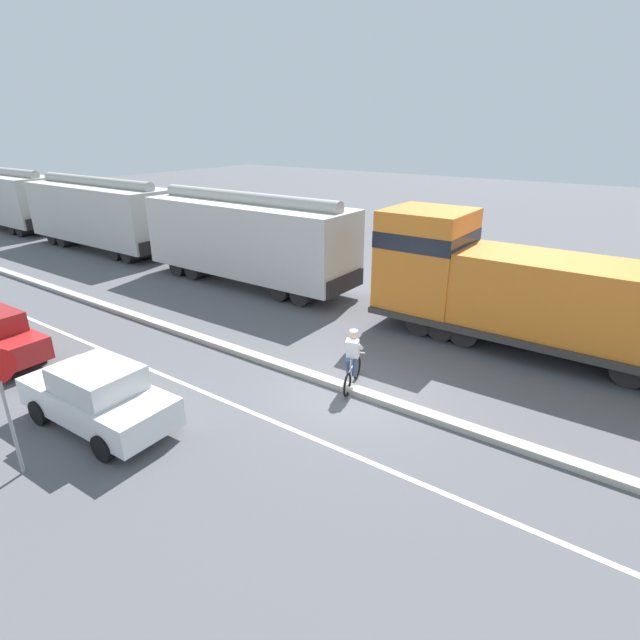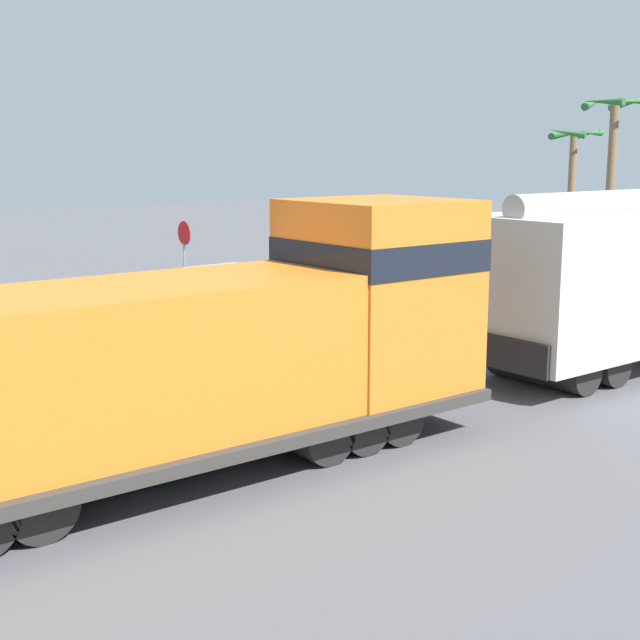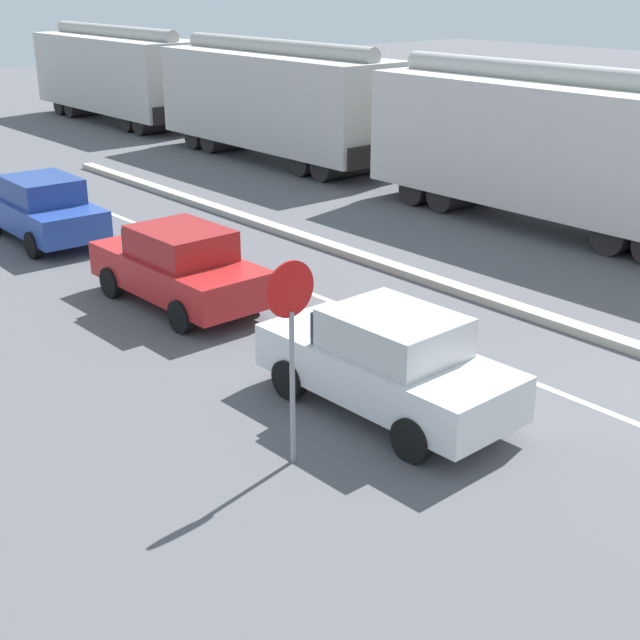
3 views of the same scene
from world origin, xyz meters
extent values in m
plane|color=#56565B|center=(0.00, 0.00, 0.00)|extent=(120.00, 120.00, 0.00)
cube|color=#B2AD9E|center=(0.00, 6.00, 0.08)|extent=(0.36, 36.00, 0.16)
cube|color=silver|center=(-2.40, 6.00, 0.00)|extent=(0.14, 36.00, 0.01)
cube|color=orange|center=(5.85, -4.37, 1.90)|extent=(2.70, 9.86, 2.40)
cube|color=orange|center=(5.85, 0.63, 2.45)|extent=(2.80, 2.80, 3.50)
cube|color=black|center=(5.85, 0.63, 3.24)|extent=(2.83, 2.83, 0.56)
cube|color=#383533|center=(5.85, -3.77, 0.70)|extent=(3.10, 11.60, 0.20)
cylinder|color=#4C4947|center=(5.85, -3.77, 0.55)|extent=(1.10, 3.00, 1.10)
cylinder|color=black|center=(5.85, 0.22, 0.50)|extent=(2.40, 1.00, 1.00)
cylinder|color=black|center=(5.85, -0.58, 0.50)|extent=(2.40, 1.00, 1.00)
cylinder|color=black|center=(5.85, -1.38, 0.50)|extent=(2.40, 1.00, 1.00)
cylinder|color=black|center=(5.85, -6.16, 0.50)|extent=(2.40, 1.00, 1.00)
cube|color=silver|center=(5.85, 9.23, 2.15)|extent=(2.90, 10.40, 3.10)
cylinder|color=#ADAAA4|center=(5.85, 9.23, 3.88)|extent=(0.60, 9.88, 0.60)
cube|color=black|center=(5.85, 14.48, 0.95)|extent=(2.61, 0.10, 0.70)
cube|color=black|center=(5.85, 3.98, 0.95)|extent=(2.61, 0.10, 0.70)
cylinder|color=black|center=(5.85, 13.00, 0.45)|extent=(2.46, 0.90, 0.90)
cylinder|color=black|center=(5.85, 11.90, 0.45)|extent=(2.46, 0.90, 0.90)
cylinder|color=black|center=(5.85, 6.55, 0.45)|extent=(2.46, 0.90, 0.90)
cylinder|color=black|center=(5.85, 5.45, 0.45)|extent=(2.46, 0.90, 0.90)
cube|color=beige|center=(5.85, 20.83, 2.15)|extent=(2.90, 10.40, 3.10)
cylinder|color=#A3A19B|center=(5.85, 20.83, 3.88)|extent=(0.60, 9.88, 0.60)
cube|color=black|center=(5.85, 26.08, 0.95)|extent=(2.61, 0.10, 0.70)
cube|color=black|center=(5.85, 15.58, 0.95)|extent=(2.61, 0.10, 0.70)
cylinder|color=black|center=(5.85, 24.60, 0.45)|extent=(2.46, 0.90, 0.90)
cylinder|color=black|center=(5.85, 23.50, 0.45)|extent=(2.46, 0.90, 0.90)
cylinder|color=black|center=(5.85, 18.15, 0.45)|extent=(2.46, 0.90, 0.90)
cylinder|color=black|center=(5.85, 17.05, 0.45)|extent=(2.46, 0.90, 0.90)
cube|color=beige|center=(5.85, 32.43, 2.15)|extent=(2.90, 10.40, 3.10)
cube|color=black|center=(5.85, 27.18, 0.95)|extent=(2.61, 0.10, 0.70)
cylinder|color=black|center=(5.85, 29.75, 0.45)|extent=(2.46, 0.90, 0.90)
cylinder|color=black|center=(5.85, 28.65, 0.45)|extent=(2.46, 0.90, 0.90)
cube|color=silver|center=(-4.95, 4.17, 0.67)|extent=(1.82, 4.25, 0.70)
cube|color=beige|center=(-4.94, 4.02, 1.32)|extent=(1.55, 1.94, 0.60)
cube|color=#1E232D|center=(-4.97, 5.02, 1.27)|extent=(1.43, 0.16, 0.51)
cylinder|color=black|center=(-5.79, 5.45, 0.32)|extent=(0.24, 0.65, 0.64)
cylinder|color=black|center=(-4.18, 5.49, 0.32)|extent=(0.24, 0.65, 0.64)
cylinder|color=black|center=(-5.72, 2.84, 0.32)|extent=(0.24, 0.65, 0.64)
cylinder|color=black|center=(-4.10, 2.89, 0.32)|extent=(0.24, 0.65, 0.64)
cylinder|color=black|center=(-4.00, 8.93, 0.32)|extent=(0.23, 0.64, 0.64)
torus|color=black|center=(0.76, 0.30, 0.33)|extent=(0.65, 0.25, 0.66)
torus|color=black|center=(-0.24, 0.00, 0.33)|extent=(0.65, 0.25, 0.66)
cylinder|color=silver|center=(0.26, 0.15, 0.63)|extent=(0.77, 0.27, 0.05)
cylinder|color=silver|center=(0.35, 0.18, 0.45)|extent=(0.47, 0.19, 0.36)
cylinder|color=silver|center=(0.05, 0.09, 0.78)|extent=(0.04, 0.04, 0.30)
cylinder|color=silver|center=(0.69, 0.28, 0.88)|extent=(0.17, 0.47, 0.04)
cylinder|color=#38476B|center=(0.12, 0.21, 0.68)|extent=(0.33, 0.22, 0.52)
cylinder|color=#38476B|center=(0.17, 0.02, 0.68)|extent=(0.29, 0.21, 0.52)
cube|color=white|center=(0.21, 0.14, 1.20)|extent=(0.41, 0.42, 0.57)
sphere|color=tan|center=(0.28, 0.16, 1.59)|extent=(0.22, 0.22, 0.22)
cylinder|color=white|center=(0.28, 0.16, 1.69)|extent=(0.22, 0.22, 0.05)
cylinder|color=white|center=(0.36, 0.35, 1.20)|extent=(0.47, 0.22, 0.36)
cylinder|color=white|center=(0.45, 0.04, 1.20)|extent=(0.47, 0.22, 0.36)
cylinder|color=gray|center=(-6.99, 3.86, 1.10)|extent=(0.07, 0.07, 2.20)
camera|label=1|loc=(-10.40, -6.32, 6.92)|focal=28.00mm
camera|label=2|loc=(17.77, -10.03, 5.05)|focal=50.00mm
camera|label=3|loc=(-13.62, -4.53, 6.25)|focal=50.00mm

